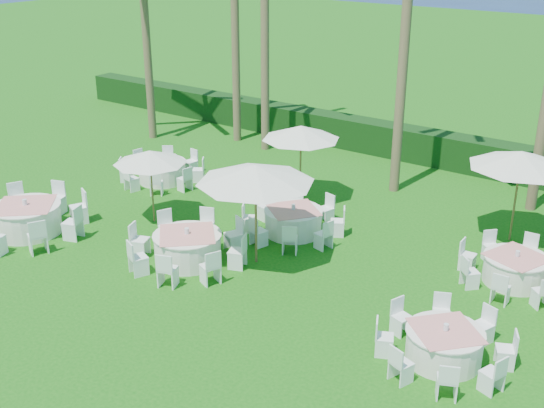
% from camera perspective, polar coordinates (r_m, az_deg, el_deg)
% --- Properties ---
extents(ground, '(120.00, 120.00, 0.00)m').
position_cam_1_polar(ground, '(17.07, -5.85, -6.76)').
color(ground, '#11530E').
rests_on(ground, ground).
extents(hedge, '(34.00, 1.00, 1.20)m').
position_cam_1_polar(hedge, '(26.29, 11.55, 4.97)').
color(hedge, black).
rests_on(hedge, ground).
extents(banquet_table_a, '(3.37, 3.37, 1.03)m').
position_cam_1_polar(banquet_table_a, '(20.80, -19.81, -1.11)').
color(banquet_table_a, white).
rests_on(banquet_table_a, ground).
extents(banquet_table_b, '(3.09, 3.09, 0.96)m').
position_cam_1_polar(banquet_table_b, '(18.07, -7.07, -3.58)').
color(banquet_table_b, white).
rests_on(banquet_table_b, ground).
extents(banquet_table_c, '(2.74, 2.74, 0.86)m').
position_cam_1_polar(banquet_table_c, '(14.55, 14.20, -11.34)').
color(banquet_table_c, white).
rests_on(banquet_table_c, ground).
extents(banquet_table_d, '(2.91, 2.91, 0.89)m').
position_cam_1_polar(banquet_table_d, '(23.83, -9.17, 2.77)').
color(banquet_table_d, white).
rests_on(banquet_table_d, ground).
extents(banquet_table_e, '(2.93, 2.93, 0.90)m').
position_cam_1_polar(banquet_table_e, '(19.56, 1.79, -1.41)').
color(banquet_table_e, white).
rests_on(banquet_table_e, ground).
extents(banquet_table_f, '(2.80, 2.80, 0.86)m').
position_cam_1_polar(banquet_table_f, '(17.99, 19.69, -5.11)').
color(banquet_table_f, white).
rests_on(banquet_table_f, ground).
extents(umbrella_a, '(2.14, 2.14, 2.22)m').
position_cam_1_polar(umbrella_a, '(20.07, -10.19, 3.89)').
color(umbrella_a, brown).
rests_on(umbrella_a, ground).
extents(umbrella_b, '(3.04, 3.04, 2.71)m').
position_cam_1_polar(umbrella_b, '(17.11, -1.39, 2.56)').
color(umbrella_b, brown).
rests_on(umbrella_b, ground).
extents(umbrella_c, '(2.45, 2.45, 2.49)m').
position_cam_1_polar(umbrella_c, '(21.29, 2.44, 6.00)').
color(umbrella_c, brown).
rests_on(umbrella_c, ground).
extents(umbrella_d, '(2.82, 2.82, 2.62)m').
position_cam_1_polar(umbrella_d, '(19.61, 20.12, 3.53)').
color(umbrella_d, brown).
rests_on(umbrella_d, ground).
extents(palm_b, '(4.39, 4.20, 8.21)m').
position_cam_1_polar(palm_b, '(26.11, -0.60, 14.21)').
color(palm_b, brown).
rests_on(palm_b, ground).
extents(palm_f, '(4.21, 4.38, 6.99)m').
position_cam_1_polar(palm_f, '(28.18, -10.44, 13.16)').
color(palm_f, brown).
rests_on(palm_f, ground).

